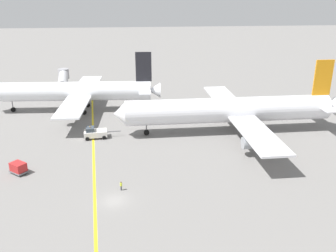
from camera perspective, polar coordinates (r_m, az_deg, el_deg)
name	(u,v)px	position (r m, az deg, el deg)	size (l,w,h in m)	color
ground_plane	(114,201)	(61.80, -8.37, -11.42)	(600.00, 600.00, 0.00)	slate
taxiway_stripe	(94,173)	(70.82, -11.43, -7.23)	(0.50, 120.00, 0.01)	yellow
airliner_at_gate_left	(75,92)	(106.26, -14.25, 5.20)	(48.74, 43.38, 16.54)	white
airliner_being_pushed	(230,110)	(88.62, 9.63, 2.44)	(54.45, 49.77, 17.07)	silver
pushback_tug	(95,133)	(86.69, -11.32, -1.04)	(8.55, 3.70, 2.98)	white
gse_container_dolly_flat	(18,168)	(74.41, -22.25, -6.02)	(3.87, 3.74, 2.15)	slate
ground_crew_ramp_agent_by_cones	(121,186)	(64.11, -7.31, -9.20)	(0.36, 0.36, 1.67)	#4C4C51
jet_bridge	(63,78)	(131.56, -15.98, 7.17)	(6.18, 20.76, 5.80)	#B7B7BC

